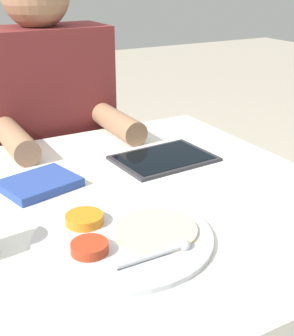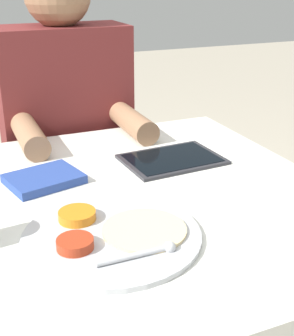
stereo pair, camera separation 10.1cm
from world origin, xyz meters
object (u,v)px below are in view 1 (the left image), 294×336
Objects in this scene: red_notebook at (40,184)px; person_diner at (51,166)px; thali_tray at (123,236)px; tablet_device at (164,158)px.

person_diner reaches higher than red_notebook.
thali_tray is 1.28× the size of tablet_device.
thali_tray is at bearing -97.68° from person_diner.
person_diner reaches higher than thali_tray.
thali_tray is 1.78× the size of red_notebook.
thali_tray is 0.30m from red_notebook.
tablet_device is at bearing -69.82° from person_diner.
thali_tray is 0.40m from tablet_device.
thali_tray reaches higher than tablet_device.
person_diner is (-0.17, 0.45, -0.15)m from tablet_device.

